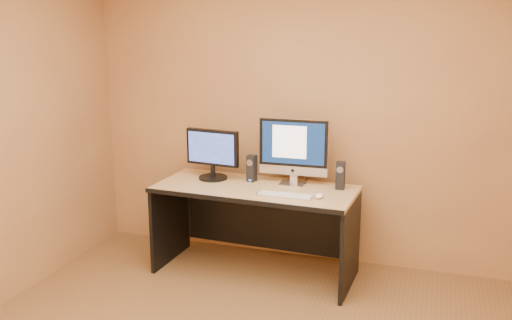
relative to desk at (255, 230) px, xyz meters
name	(u,v)px	position (x,y,z in m)	size (l,w,h in m)	color
walls	(234,170)	(0.37, -1.51, 0.92)	(4.00, 4.00, 2.60)	#A27841
desk	(255,230)	(0.00, 0.00, 0.00)	(1.63, 0.71, 0.75)	tan
imac	(293,151)	(0.27, 0.17, 0.66)	(0.58, 0.21, 0.56)	#AFB0B3
second_monitor	(213,155)	(-0.42, 0.13, 0.59)	(0.49, 0.24, 0.43)	black
speaker_left	(252,168)	(-0.08, 0.16, 0.49)	(0.07, 0.07, 0.22)	black
speaker_right	(340,175)	(0.67, 0.16, 0.49)	(0.07, 0.07, 0.22)	black
keyboard	(285,195)	(0.30, -0.17, 0.39)	(0.44, 0.12, 0.02)	silver
mouse	(319,196)	(0.56, -0.13, 0.40)	(0.06, 0.10, 0.04)	white
cable_a	(306,180)	(0.35, 0.32, 0.38)	(0.01, 0.01, 0.22)	black
cable_b	(291,179)	(0.22, 0.31, 0.38)	(0.01, 0.01, 0.18)	black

